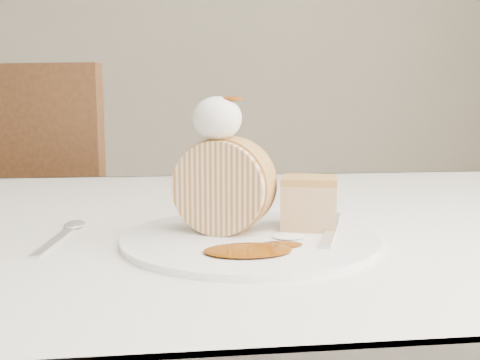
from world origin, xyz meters
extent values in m
cube|color=white|center=(0.00, 3.00, 1.40)|extent=(5.00, 0.10, 2.80)
cube|color=silver|center=(0.00, 0.20, 0.73)|extent=(1.40, 0.90, 0.04)
cube|color=silver|center=(0.00, 0.65, 0.61)|extent=(1.40, 0.01, 0.28)
cylinder|color=brown|center=(0.62, 0.57, 0.35)|extent=(0.06, 0.06, 0.71)
cube|color=brown|center=(-0.44, 1.09, 0.49)|extent=(0.58, 0.58, 0.05)
cube|color=brown|center=(-0.50, 0.88, 0.76)|extent=(0.47, 0.17, 0.50)
cylinder|color=brown|center=(-0.19, 1.23, 0.23)|extent=(0.04, 0.04, 0.47)
cylinder|color=brown|center=(-0.59, 1.34, 0.23)|extent=(0.04, 0.04, 0.47)
cylinder|color=brown|center=(-0.29, 0.84, 0.23)|extent=(0.04, 0.04, 0.47)
cylinder|color=white|center=(0.01, 0.04, 0.75)|extent=(0.37, 0.37, 0.01)
cylinder|color=#CFB690|center=(-0.02, 0.06, 0.81)|extent=(0.13, 0.10, 0.11)
cube|color=#B07842|center=(0.09, 0.07, 0.79)|extent=(0.08, 0.08, 0.06)
ellipsoid|color=white|center=(-0.03, 0.06, 0.89)|extent=(0.06, 0.06, 0.05)
ellipsoid|color=#672E04|center=(-0.01, 0.05, 0.92)|extent=(0.03, 0.02, 0.01)
cube|color=silver|center=(0.11, 0.03, 0.76)|extent=(0.09, 0.18, 0.00)
cube|color=silver|center=(-0.22, 0.05, 0.75)|extent=(0.04, 0.16, 0.00)
camera|label=1|loc=(-0.07, -0.57, 0.91)|focal=40.00mm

